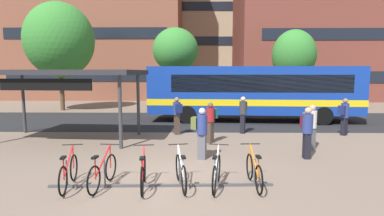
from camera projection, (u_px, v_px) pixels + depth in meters
The scene contains 24 objects.
ground at pixel (169, 180), 8.20m from camera, with size 200.00×200.00×0.00m, color #7A6656.
bus_lane_asphalt at pixel (184, 121), 18.27m from camera, with size 80.00×7.20×0.01m, color #232326.
city_bus at pixel (251, 91), 18.00m from camera, with size 12.15×3.24×3.20m.
bike_rack at pixel (161, 183), 7.71m from camera, with size 5.64×0.29×0.70m.
parked_bicycle_red_0 at pixel (69, 173), 7.62m from camera, with size 0.52×1.71×0.99m.
parked_bicycle_red_1 at pixel (103, 172), 7.65m from camera, with size 0.52×1.72×0.99m.
parked_bicycle_red_2 at pixel (143, 173), 7.57m from camera, with size 0.52×1.72×0.99m.
parked_bicycle_white_3 at pixel (181, 172), 7.67m from camera, with size 0.55×1.70×0.99m.
parked_bicycle_silver_4 at pixel (216, 172), 7.64m from camera, with size 0.52×1.71×0.99m.
parked_bicycle_orange_5 at pixel (254, 172), 7.70m from camera, with size 0.52×1.72×0.99m.
transit_shelter at pixel (64, 74), 12.77m from camera, with size 6.54×3.86×2.96m.
commuter_maroon_pack_0 at pixel (307, 129), 10.18m from camera, with size 0.34×0.52×1.72m.
commuter_olive_pack_1 at pixel (201, 130), 10.08m from camera, with size 0.59×0.45×1.71m.
commuter_navy_pack_2 at pixel (344, 114), 13.92m from camera, with size 0.60×0.55×1.69m.
commuter_grey_pack_3 at pixel (311, 124), 11.42m from camera, with size 0.49×0.60×1.67m.
commuter_teal_pack_4 at pixel (211, 119), 12.44m from camera, with size 0.56×0.60×1.66m.
commuter_navy_pack_5 at pixel (177, 113), 14.10m from camera, with size 0.50×0.60×1.73m.
commuter_olive_pack_6 at pixel (243, 112), 14.43m from camera, with size 0.47×0.59×1.74m.
street_tree_0 at pixel (175, 50), 22.63m from camera, with size 3.36×3.36×6.14m.
street_tree_1 at pixel (60, 40), 22.77m from camera, with size 5.04×5.04×8.02m.
street_tree_2 at pixel (294, 55), 23.73m from camera, with size 3.34×3.34×6.15m.
building_left_wing at pixel (104, 8), 36.53m from camera, with size 18.40×13.68×20.97m.
building_right_wing at pixel (360, 8), 34.19m from camera, with size 27.54×12.14×20.11m.
building_centre_block at pixel (193, 34), 45.19m from camera, with size 15.58×13.68×17.00m.
Camera 1 is at (0.75, -7.92, 2.86)m, focal length 28.71 mm.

